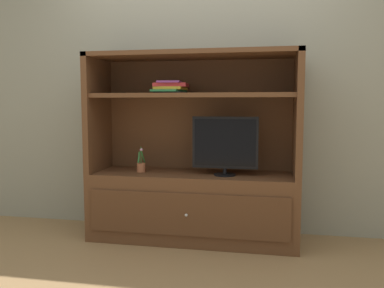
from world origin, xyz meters
TOP-DOWN VIEW (x-y plane):
  - ground_plane at (0.00, 0.00)m, footprint 8.00×8.00m
  - painted_rear_wall at (0.00, 0.75)m, footprint 6.00×0.10m
  - media_console at (0.00, 0.41)m, footprint 1.73×0.56m
  - tv_monitor at (0.27, 0.34)m, footprint 0.53×0.18m
  - potted_plant at (-0.44, 0.37)m, footprint 0.07×0.13m
  - magazine_stack at (-0.19, 0.40)m, footprint 0.29×0.34m

SIDE VIEW (x-z plane):
  - ground_plane at x=0.00m, z-range 0.00..0.00m
  - media_console at x=0.00m, z-range -0.30..1.26m
  - potted_plant at x=-0.44m, z-range 0.50..0.72m
  - tv_monitor at x=0.27m, z-range 0.58..1.05m
  - magazine_stack at x=-0.19m, z-range 1.23..1.33m
  - painted_rear_wall at x=0.00m, z-range 0.00..2.80m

